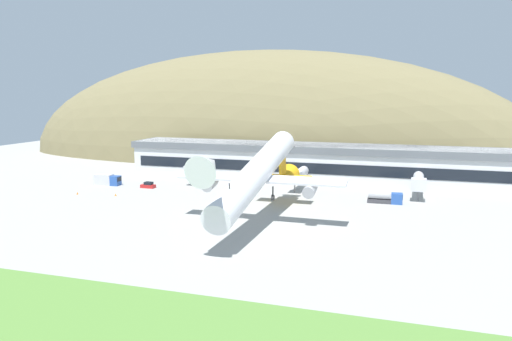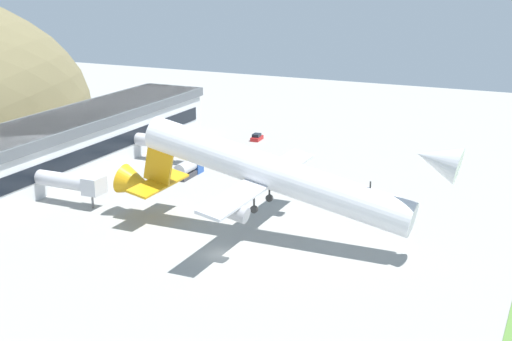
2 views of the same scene
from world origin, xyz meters
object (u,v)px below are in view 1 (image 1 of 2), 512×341
at_px(jetway_1, 298,175).
at_px(fuel_truck, 107,180).
at_px(box_truck, 384,197).
at_px(traffic_cone_1, 77,193).
at_px(jetway_0, 197,169).
at_px(cargo_airplane, 258,174).
at_px(service_car_1, 148,185).
at_px(jetway_2, 419,181).
at_px(terminal_building, 316,161).
at_px(traffic_cone_0, 116,195).

distance_m(jetway_1, fuel_truck, 51.98).
height_order(box_truck, traffic_cone_1, box_truck).
bearing_deg(jetway_0, jetway_1, -1.47).
height_order(cargo_airplane, service_car_1, cargo_airplane).
xyz_separation_m(box_truck, traffic_cone_1, (-73.23, -13.08, -1.22)).
bearing_deg(fuel_truck, jetway_2, 6.05).
relative_size(terminal_building, jetway_0, 9.59).
bearing_deg(fuel_truck, traffic_cone_1, -89.34).
bearing_deg(service_car_1, box_truck, 0.30).
xyz_separation_m(jetway_2, traffic_cone_0, (-70.42, -20.38, -3.71)).
xyz_separation_m(jetway_0, fuel_truck, (-22.19, -9.79, -2.59)).
bearing_deg(traffic_cone_1, service_car_1, 45.50).
relative_size(box_truck, traffic_cone_0, 13.58).
xyz_separation_m(jetway_0, traffic_cone_0, (-11.87, -21.62, -3.71)).
distance_m(terminal_building, traffic_cone_1, 64.49).
distance_m(service_car_1, traffic_cone_1, 17.90).
bearing_deg(traffic_cone_1, jetway_0, 46.06).
relative_size(box_truck, traffic_cone_1, 13.58).
bearing_deg(traffic_cone_0, terminal_building, 39.42).
xyz_separation_m(cargo_airplane, box_truck, (22.09, 26.13, -8.19)).
relative_size(terminal_building, jetway_2, 7.98).
distance_m(box_truck, traffic_cone_1, 74.40).
bearing_deg(traffic_cone_1, traffic_cone_0, 6.99).
bearing_deg(jetway_0, traffic_cone_0, -118.77).
bearing_deg(traffic_cone_0, jetway_2, 16.14).
xyz_separation_m(jetway_2, service_car_1, (-68.05, -8.86, -3.32)).
height_order(cargo_airplane, box_truck, cargo_airplane).
xyz_separation_m(jetway_1, jetway_2, (29.62, -0.50, 0.00)).
xyz_separation_m(cargo_airplane, service_car_1, (-38.60, 25.81, -9.02)).
height_order(jetway_1, jetway_2, same).
relative_size(jetway_1, traffic_cone_1, 22.16).
bearing_deg(terminal_building, traffic_cone_0, -140.58).
bearing_deg(jetway_1, jetway_0, 178.53).
bearing_deg(box_truck, service_car_1, -179.70).
distance_m(cargo_airplane, traffic_cone_1, 53.62).
height_order(jetway_0, cargo_airplane, cargo_airplane).
relative_size(service_car_1, fuel_truck, 0.54).
height_order(jetway_1, traffic_cone_1, jetway_1).
xyz_separation_m(jetway_0, service_car_1, (-9.49, -10.10, -3.32)).
bearing_deg(cargo_airplane, box_truck, 49.79).
bearing_deg(traffic_cone_1, cargo_airplane, -14.31).
distance_m(jetway_0, fuel_truck, 24.39).
distance_m(jetway_0, cargo_airplane, 46.58).
height_order(terminal_building, service_car_1, terminal_building).
relative_size(jetway_2, traffic_cone_0, 23.77).
relative_size(jetway_1, fuel_truck, 1.78).
distance_m(jetway_0, service_car_1, 14.26).
bearing_deg(box_truck, jetway_2, 49.27).
relative_size(jetway_2, traffic_cone_1, 23.77).
bearing_deg(terminal_building, traffic_cone_1, -145.49).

